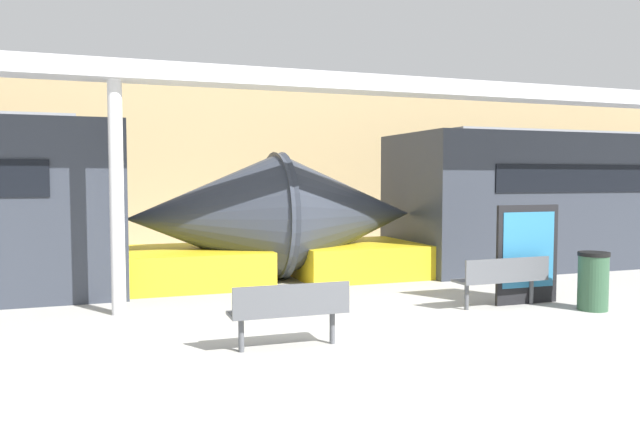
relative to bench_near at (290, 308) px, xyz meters
name	(u,v)px	position (x,y,z in m)	size (l,w,h in m)	color
ground_plane	(406,349)	(1.35, -0.48, -0.50)	(60.00, 60.00, 0.00)	#B2AFA8
station_wall	(226,164)	(1.35, 10.72, 2.00)	(56.00, 0.20, 5.00)	tan
bench_near	(290,308)	(0.00, 0.00, 0.00)	(1.46, 0.45, 0.82)	#4C4F54
bench_far	(503,277)	(3.96, 1.20, 0.00)	(1.59, 0.47, 0.82)	#4C4F54
trash_bin	(593,281)	(5.20, 0.57, -0.04)	(0.49, 0.49, 0.93)	#2D5138
poster_board	(527,254)	(4.53, 1.34, 0.33)	(1.18, 0.07, 1.65)	black
support_column_near	(117,199)	(-1.90, 2.75, 1.28)	(0.21, 0.21, 3.56)	silver
canopy_beam	(114,71)	(-1.90, 2.75, 3.20)	(28.00, 0.60, 0.28)	#B7B7BC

